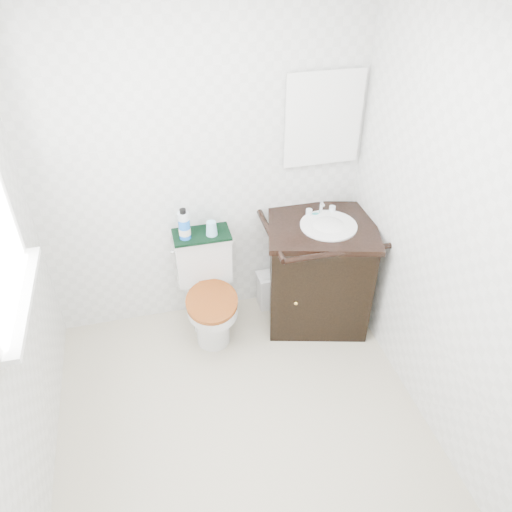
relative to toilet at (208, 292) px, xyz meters
name	(u,v)px	position (x,y,z in m)	size (l,w,h in m)	color
floor	(246,435)	(0.05, -0.97, -0.33)	(2.40, 2.40, 0.00)	#AEA58C
wall_back	(202,166)	(0.05, 0.23, 0.87)	(2.40, 2.40, 0.00)	silver
wall_right	(456,246)	(1.15, -0.97, 0.87)	(2.40, 2.40, 0.00)	silver
mirror	(323,119)	(0.85, 0.20, 1.12)	(0.50, 0.02, 0.60)	silver
toilet	(208,292)	(0.00, 0.00, 0.00)	(0.40, 0.63, 0.74)	silver
vanity	(319,270)	(0.80, -0.07, 0.11)	(0.87, 0.79, 0.92)	black
trash_bin	(270,290)	(0.50, 0.13, -0.18)	(0.20, 0.17, 0.29)	silver
towel	(201,235)	(0.00, 0.12, 0.42)	(0.39, 0.22, 0.02)	black
mouthwash_bottle	(184,225)	(-0.11, 0.09, 0.53)	(0.08, 0.08, 0.22)	blue
cup	(211,228)	(0.07, 0.09, 0.48)	(0.08, 0.08, 0.10)	#8EC8E8
soap_bar	(315,214)	(0.79, 0.06, 0.50)	(0.07, 0.04, 0.02)	#187776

